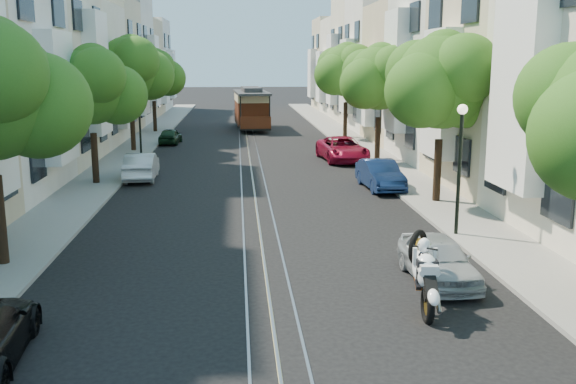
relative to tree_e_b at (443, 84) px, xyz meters
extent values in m
plane|color=black|center=(-7.26, 19.02, -4.73)|extent=(200.00, 200.00, 0.00)
cube|color=gray|center=(-0.01, 19.02, -4.67)|extent=(2.50, 80.00, 0.12)
cube|color=gray|center=(-14.51, 19.02, -4.67)|extent=(2.50, 80.00, 0.12)
cube|color=gray|center=(-7.81, 19.02, -4.72)|extent=(0.06, 80.00, 0.02)
cube|color=gray|center=(-7.26, 19.02, -4.72)|extent=(0.06, 80.00, 0.02)
cube|color=gray|center=(-6.71, 19.02, -4.72)|extent=(0.06, 80.00, 0.02)
cube|color=tan|center=(-7.26, 19.02, -4.73)|extent=(0.08, 80.00, 0.01)
cube|color=white|center=(0.94, -4.98, -0.11)|extent=(0.90, 3.04, 6.05)
cube|color=beige|center=(4.74, 3.02, 0.27)|extent=(7.00, 8.00, 10.00)
cube|color=white|center=(0.94, 3.02, -0.53)|extent=(0.90, 3.04, 5.50)
cube|color=silver|center=(4.74, 11.02, 1.27)|extent=(7.00, 8.00, 12.00)
cube|color=white|center=(0.94, 11.02, 0.31)|extent=(0.90, 3.04, 6.60)
cube|color=#C6B28C|center=(4.74, 19.02, -0.23)|extent=(7.00, 8.00, 9.00)
cube|color=white|center=(0.94, 19.02, -0.95)|extent=(0.90, 3.04, 4.95)
cube|color=white|center=(4.74, 27.02, 0.52)|extent=(7.00, 8.00, 10.50)
cube|color=white|center=(0.94, 27.02, -0.32)|extent=(0.90, 3.04, 5.78)
cube|color=beige|center=(4.74, 35.02, 1.02)|extent=(7.00, 8.00, 11.50)
cube|color=white|center=(0.94, 35.02, 0.10)|extent=(0.90, 3.04, 6.32)
cube|color=silver|center=(4.74, 43.02, 0.02)|extent=(7.00, 8.00, 9.50)
cube|color=white|center=(0.94, 43.02, -0.74)|extent=(0.90, 3.04, 5.23)
cube|color=beige|center=(4.74, 51.02, 0.27)|extent=(7.00, 8.00, 10.00)
cube|color=white|center=(0.94, 51.02, -0.53)|extent=(0.90, 3.04, 5.50)
cube|color=white|center=(-15.46, 3.02, -0.62)|extent=(0.90, 3.04, 5.39)
cube|color=beige|center=(-19.26, 11.02, 1.15)|extent=(7.00, 8.00, 11.76)
cube|color=white|center=(-15.46, 11.02, 0.21)|extent=(0.90, 3.04, 6.47)
cube|color=silver|center=(-19.26, 19.02, -0.32)|extent=(7.00, 8.00, 8.82)
cube|color=white|center=(-15.46, 19.02, -1.03)|extent=(0.90, 3.04, 4.85)
cube|color=beige|center=(-19.26, 27.02, 0.41)|extent=(7.00, 8.00, 10.29)
cube|color=white|center=(-15.46, 27.02, -0.41)|extent=(0.90, 3.04, 5.66)
cube|color=silver|center=(-19.26, 35.02, 0.90)|extent=(7.00, 8.00, 11.27)
cube|color=white|center=(-15.46, 35.02, 0.00)|extent=(0.90, 3.04, 6.20)
cube|color=#C6B28C|center=(-19.26, 43.02, -0.08)|extent=(7.00, 8.00, 9.31)
cube|color=white|center=(-15.46, 43.02, -0.82)|extent=(0.90, 3.04, 5.12)
cube|color=white|center=(-19.26, 51.02, 0.17)|extent=(7.00, 8.00, 9.80)
cube|color=white|center=(-15.46, 51.02, -0.62)|extent=(0.90, 3.04, 5.39)
cylinder|color=black|center=(-0.06, 0.02, -3.39)|extent=(0.30, 0.30, 2.45)
sphere|color=#2A5314|center=(-0.06, 0.02, 0.08)|extent=(3.64, 3.64, 3.64)
sphere|color=#2A5314|center=(1.04, 0.52, -0.32)|extent=(2.91, 2.91, 2.91)
sphere|color=#2A5314|center=(-1.01, -0.68, -0.22)|extent=(2.84, 2.84, 2.84)
sphere|color=#2A5314|center=(0.04, 0.12, 0.98)|extent=(2.18, 2.18, 2.18)
cylinder|color=black|center=(-0.06, 11.02, -3.42)|extent=(0.30, 0.30, 2.38)
sphere|color=#2A5314|center=(-0.06, 11.02, -0.06)|extent=(3.54, 3.54, 3.54)
sphere|color=#2A5314|center=(1.04, 11.52, -0.46)|extent=(2.83, 2.83, 2.83)
sphere|color=#2A5314|center=(-1.01, 10.32, -0.36)|extent=(2.76, 2.76, 2.76)
sphere|color=#2A5314|center=(0.04, 11.12, 0.84)|extent=(2.12, 2.12, 2.12)
cylinder|color=black|center=(-0.06, 22.02, -3.35)|extent=(0.30, 0.30, 2.52)
sphere|color=#2A5314|center=(-0.06, 22.02, 0.21)|extent=(3.74, 3.74, 3.74)
sphere|color=#2A5314|center=(1.04, 22.52, -0.19)|extent=(3.00, 3.00, 3.00)
sphere|color=#2A5314|center=(-1.01, 21.32, -0.09)|extent=(2.92, 2.92, 2.92)
sphere|color=#2A5314|center=(0.04, 22.12, 1.11)|extent=(2.25, 2.25, 2.25)
cylinder|color=black|center=(-14.46, -6.98, -3.39)|extent=(0.30, 0.30, 2.45)
sphere|color=#2A5314|center=(-13.36, -6.48, -0.32)|extent=(2.91, 2.91, 2.91)
cylinder|color=black|center=(-14.46, 5.02, -3.48)|extent=(0.30, 0.30, 2.27)
sphere|color=#2A5314|center=(-14.46, 5.02, -0.26)|extent=(3.38, 3.38, 3.38)
sphere|color=#2A5314|center=(-13.36, 5.52, -0.66)|extent=(2.70, 2.70, 2.70)
sphere|color=#2A5314|center=(-15.41, 4.32, -0.56)|extent=(2.64, 2.64, 2.64)
sphere|color=#2A5314|center=(-14.36, 5.12, 0.64)|extent=(2.03, 2.03, 2.03)
cylinder|color=black|center=(-14.46, 16.02, -3.30)|extent=(0.30, 0.30, 2.62)
sphere|color=#2A5314|center=(-14.46, 16.02, 0.41)|extent=(3.90, 3.90, 3.90)
sphere|color=#2A5314|center=(-13.36, 16.52, 0.01)|extent=(3.12, 3.12, 3.12)
sphere|color=#2A5314|center=(-15.41, 15.32, 0.11)|extent=(3.04, 3.04, 3.04)
sphere|color=#2A5314|center=(-14.36, 16.12, 1.31)|extent=(2.34, 2.34, 2.34)
cylinder|color=black|center=(-14.46, 27.02, -3.42)|extent=(0.30, 0.30, 2.38)
sphere|color=#2A5314|center=(-14.46, 27.02, -0.06)|extent=(3.54, 3.54, 3.54)
sphere|color=#2A5314|center=(-13.36, 27.52, -0.46)|extent=(2.83, 2.83, 2.83)
sphere|color=#2A5314|center=(-15.41, 26.32, -0.36)|extent=(2.76, 2.76, 2.76)
sphere|color=#2A5314|center=(-14.36, 27.12, 0.84)|extent=(2.12, 2.12, 2.12)
cylinder|color=black|center=(-0.96, -4.98, -2.61)|extent=(0.12, 0.12, 4.00)
sphere|color=#FFF2CC|center=(-0.96, -4.98, -0.61)|extent=(0.32, 0.32, 0.32)
cylinder|color=black|center=(-13.56, 13.02, -2.61)|extent=(0.12, 0.12, 4.00)
sphere|color=#FFF2CC|center=(-13.56, 13.02, -0.61)|extent=(0.32, 0.32, 0.32)
torus|color=black|center=(-3.87, -11.57, -4.38)|extent=(0.25, 0.89, 0.87)
torus|color=black|center=(-3.75, -10.27, -3.44)|extent=(0.67, 0.74, 0.85)
ellipsoid|color=white|center=(-3.82, -11.00, -3.72)|extent=(0.61, 1.23, 1.09)
ellipsoid|color=white|center=(-3.85, -11.32, -3.53)|extent=(0.49, 0.69, 0.61)
cube|color=black|center=(-3.88, -11.76, -3.82)|extent=(0.30, 0.61, 0.47)
cube|color=silver|center=(-3.85, -11.35, -3.58)|extent=(0.44, 0.66, 0.23)
sphere|color=black|center=(-3.82, -10.97, -3.49)|extent=(0.31, 0.31, 0.31)
cube|color=black|center=(-6.76, 29.09, -4.27)|extent=(2.83, 8.37, 0.31)
cube|color=#481B0C|center=(-6.76, 29.09, -3.03)|extent=(2.76, 5.29, 2.48)
cube|color=beige|center=(-6.76, 29.09, -2.10)|extent=(2.82, 5.34, 0.62)
cube|color=#2D2D30|center=(-6.76, 29.09, -1.69)|extent=(3.04, 8.38, 0.19)
cube|color=#2D2D30|center=(-6.76, 29.09, -1.43)|extent=(1.70, 4.72, 0.36)
imported|color=#9FA5AA|center=(-2.86, -9.08, -4.14)|extent=(1.52, 3.54, 1.19)
imported|color=#0E1F46|center=(-1.66, 3.10, -4.09)|extent=(1.60, 3.98, 1.29)
imported|color=maroon|center=(-2.01, 11.32, -4.05)|extent=(2.68, 5.10, 1.37)
imported|color=silver|center=(-12.57, 6.27, -4.08)|extent=(1.52, 4.00, 1.30)
imported|color=black|center=(-12.55, 19.82, -4.19)|extent=(1.51, 3.27, 1.08)
camera|label=1|loc=(-7.96, -24.52, 0.86)|focal=40.00mm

